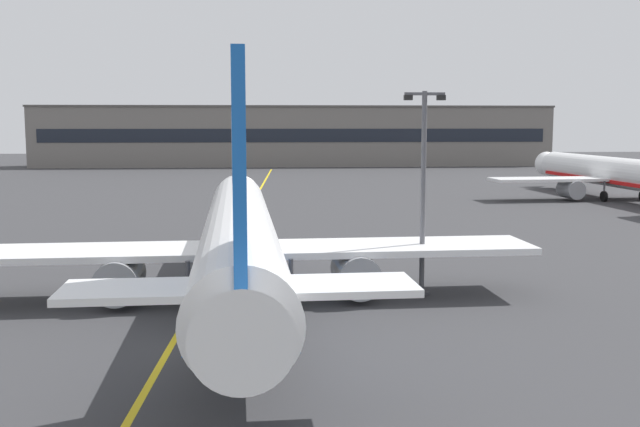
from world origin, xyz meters
TOP-DOWN VIEW (x-y plane):
  - ground_plane at (0.00, 0.00)m, footprint 400.00×400.00m
  - taxiway_centreline at (0.00, 30.00)m, footprint 8.78×179.81m
  - airliner_foreground at (1.31, 8.46)m, footprint 32.15×41.49m
  - airliner_background at (45.71, 57.36)m, footprint 31.05×39.99m
  - apron_lamp_post at (11.33, 9.43)m, footprint 2.24×0.90m
  - safety_cone_by_nose_gear at (2.37, 24.25)m, footprint 0.44×0.44m
  - terminal_building at (9.51, 132.05)m, footprint 110.83×12.40m

SIDE VIEW (x-z plane):
  - ground_plane at x=0.00m, z-range 0.00..0.00m
  - taxiway_centreline at x=0.00m, z-range 0.00..0.01m
  - safety_cone_by_nose_gear at x=2.37m, z-range -0.02..0.53m
  - airliner_background at x=45.71m, z-range -2.37..8.86m
  - airliner_foreground at x=1.31m, z-range -2.46..9.19m
  - apron_lamp_post at x=11.33m, z-range 0.29..11.45m
  - terminal_building at x=9.51m, z-range 0.01..12.96m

